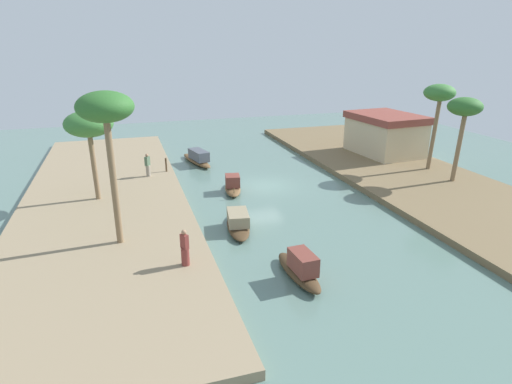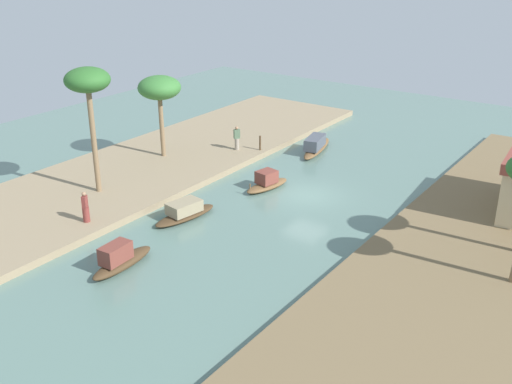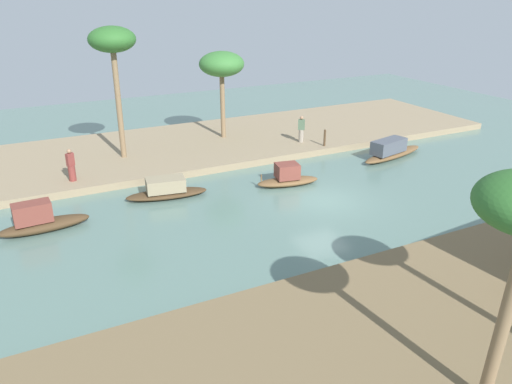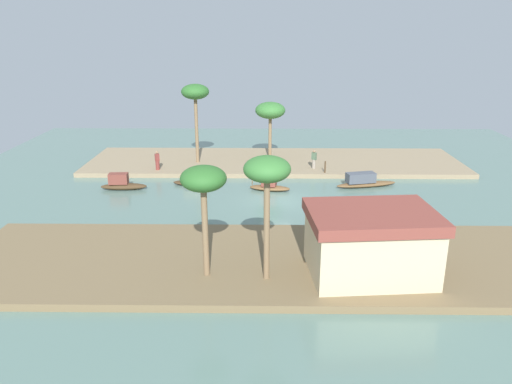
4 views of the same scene
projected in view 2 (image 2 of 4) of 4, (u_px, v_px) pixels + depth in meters
The scene contains 12 objects.
river_water at pixel (307, 195), 37.87m from camera, with size 59.39×59.39×0.00m, color slate.
riverbank_left at pixel (172, 158), 43.75m from camera, with size 36.88×10.29×0.41m, color #937F60.
riverbank_right at pixel (492, 240), 31.82m from camera, with size 36.88×10.29×0.41m, color brown.
sampan_foreground at pixel (185, 212), 34.53m from camera, with size 4.26×1.88×1.06m.
sampan_near_left_bank at pixel (120, 259), 29.23m from camera, with size 3.91×1.23×1.41m.
sampan_with_red_awning at pixel (267, 182), 38.63m from camera, with size 3.57×1.70×1.23m.
sampan_downstream_large at pixel (316, 146), 45.31m from camera, with size 5.48×2.25×1.27m.
person_on_near_bank at pixel (237, 139), 44.47m from camera, with size 0.50×0.45×1.76m.
person_by_mooring at pixel (86, 209), 33.10m from camera, with size 0.51×0.51×1.75m.
mooring_post at pixel (260, 143), 44.48m from camera, with size 0.14×0.14×1.08m, color #4C3823.
palm_tree_left_near at pixel (159, 89), 41.69m from camera, with size 2.97×2.97×5.73m.
palm_tree_left_far at pixel (88, 84), 34.89m from camera, with size 2.65×2.65×7.60m.
Camera 2 is at (30.36, 17.45, 14.74)m, focal length 42.77 mm.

